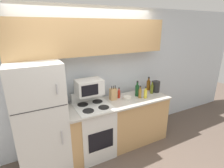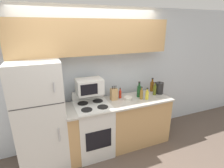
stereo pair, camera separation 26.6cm
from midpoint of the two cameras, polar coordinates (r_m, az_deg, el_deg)
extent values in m
plane|color=brown|center=(3.32, 0.85, -23.42)|extent=(12.00, 12.00, 0.00)
cube|color=silver|center=(3.30, -4.05, 1.81)|extent=(8.00, 0.05, 2.55)
cube|color=tan|center=(3.39, 4.52, -12.99)|extent=(1.95, 0.60, 0.90)
cube|color=#BCB7AD|center=(3.16, 4.89, -5.95)|extent=(1.95, 0.64, 0.03)
cube|color=silver|center=(2.94, -19.92, -9.81)|extent=(0.71, 0.70, 1.76)
cube|color=#383838|center=(2.49, -20.25, -6.95)|extent=(0.69, 0.01, 0.01)
cylinder|color=#B7B7BC|center=(2.40, -15.47, -1.11)|extent=(0.02, 0.02, 0.14)
cylinder|color=#B7B7BC|center=(2.73, -14.10, -15.90)|extent=(0.02, 0.02, 0.22)
cube|color=tan|center=(2.99, -3.25, 15.08)|extent=(2.66, 0.31, 0.57)
cube|color=silver|center=(3.21, -3.63, -14.60)|extent=(0.60, 0.60, 0.94)
cube|color=black|center=(2.98, -1.65, -17.86)|extent=(0.43, 0.01, 0.34)
cube|color=#2D2D2D|center=(2.98, -3.81, -7.10)|extent=(0.58, 0.57, 0.01)
cube|color=silver|center=(3.19, -5.48, -3.65)|extent=(0.58, 0.06, 0.16)
cylinder|color=black|center=(2.82, -5.58, -8.41)|extent=(0.18, 0.18, 0.01)
cylinder|color=black|center=(2.90, -0.42, -7.53)|extent=(0.18, 0.18, 0.01)
cylinder|color=black|center=(3.05, -7.03, -6.32)|extent=(0.18, 0.18, 0.01)
cylinder|color=black|center=(3.13, -2.23, -5.57)|extent=(0.18, 0.18, 0.01)
cube|color=silver|center=(2.99, -4.88, -0.80)|extent=(0.44, 0.31, 0.26)
cube|color=black|center=(2.83, -4.78, -1.88)|extent=(0.28, 0.01, 0.18)
cube|color=tan|center=(3.18, 3.05, -3.40)|extent=(0.12, 0.09, 0.21)
cylinder|color=black|center=(3.11, 2.58, -1.24)|extent=(0.01, 0.01, 0.06)
cylinder|color=black|center=(3.12, 3.16, -1.15)|extent=(0.01, 0.01, 0.06)
cylinder|color=black|center=(3.14, 3.74, -1.07)|extent=(0.01, 0.01, 0.06)
cylinder|color=silver|center=(3.22, 7.62, -4.75)|extent=(0.14, 0.14, 0.05)
torus|color=silver|center=(3.21, 7.64, -4.33)|extent=(0.15, 0.15, 0.01)
cylinder|color=red|center=(3.27, 5.00, -3.48)|extent=(0.05, 0.05, 0.14)
cylinder|color=red|center=(3.23, 5.04, -1.97)|extent=(0.02, 0.02, 0.04)
cylinder|color=black|center=(3.22, 5.06, -1.47)|extent=(0.03, 0.03, 0.02)
cylinder|color=brown|center=(3.71, 14.95, -0.85)|extent=(0.08, 0.08, 0.20)
cylinder|color=brown|center=(3.68, 15.11, 1.04)|extent=(0.04, 0.04, 0.06)
cylinder|color=black|center=(3.66, 15.16, 1.67)|extent=(0.04, 0.04, 0.02)
cylinder|color=#5B6619|center=(3.53, 15.88, -2.08)|extent=(0.06, 0.06, 0.18)
cylinder|color=#5B6619|center=(3.49, 16.05, -0.24)|extent=(0.03, 0.03, 0.06)
cylinder|color=black|center=(3.48, 16.10, 0.37)|extent=(0.03, 0.03, 0.02)
cylinder|color=#194C23|center=(3.36, 11.06, -2.48)|extent=(0.08, 0.08, 0.21)
cylinder|color=#194C23|center=(3.31, 11.20, -0.25)|extent=(0.03, 0.03, 0.07)
cylinder|color=black|center=(3.30, 11.25, 0.48)|extent=(0.04, 0.04, 0.02)
cylinder|color=gold|center=(3.29, 13.65, -3.67)|extent=(0.06, 0.06, 0.15)
cylinder|color=gold|center=(3.25, 13.79, -2.02)|extent=(0.03, 0.03, 0.05)
cylinder|color=black|center=(3.24, 13.83, -1.48)|extent=(0.03, 0.03, 0.02)
cylinder|color=olive|center=(3.28, 11.90, -3.50)|extent=(0.06, 0.06, 0.17)
cylinder|color=olive|center=(3.24, 12.02, -1.68)|extent=(0.03, 0.03, 0.05)
cylinder|color=black|center=(3.22, 12.07, -1.08)|extent=(0.03, 0.03, 0.02)
cylinder|color=black|center=(3.63, 17.23, -1.28)|extent=(0.16, 0.16, 0.22)
sphere|color=black|center=(3.59, 17.42, 0.58)|extent=(0.02, 0.02, 0.02)
camera|label=1|loc=(0.13, -87.42, 0.86)|focal=28.00mm
camera|label=2|loc=(0.13, 92.58, -0.86)|focal=28.00mm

